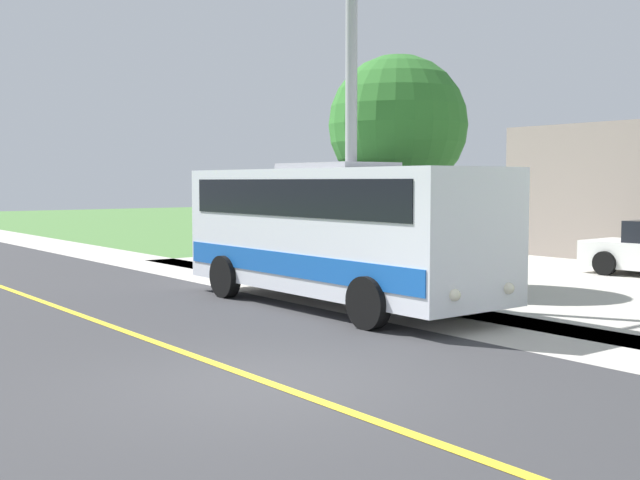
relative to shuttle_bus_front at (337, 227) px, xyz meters
The scene contains 7 objects.
ground_plane 6.36m from the shuttle_bus_front, 43.42° to the left, with size 120.00×120.00×0.00m, color #477238.
road_surface 6.36m from the shuttle_bus_front, 43.42° to the left, with size 8.00×100.00×0.01m, color #333335.
sidewalk 4.57m from the shuttle_bus_front, 99.63° to the left, with size 2.40×100.00×0.01m, color #B2ADA3.
road_centre_line 6.36m from the shuttle_bus_front, 43.42° to the left, with size 0.16×100.00×0.00m, color gold.
shuttle_bus_front is the anchor object (origin of this frame).
street_light_pole 2.48m from the shuttle_bus_front, 155.07° to the right, with size 1.97×0.24×7.21m.
tree_curbside 3.90m from the shuttle_bus_front, 154.69° to the right, with size 3.23×3.23×5.39m.
Camera 1 is at (5.34, 8.01, 2.47)m, focal length 44.70 mm.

